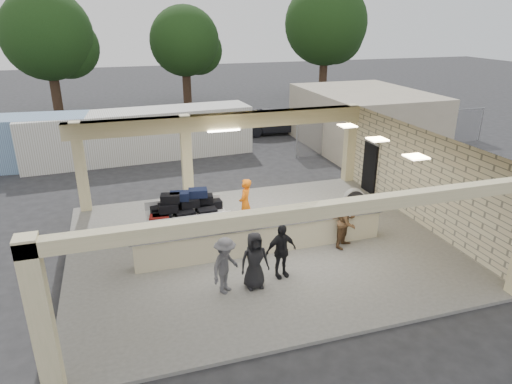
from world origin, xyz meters
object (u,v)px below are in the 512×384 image
object	(u,v)px
car_white_a	(347,126)
car_dark	(275,122)
passenger_d	(255,260)
passenger_b	(281,251)
container_white	(141,135)
passenger_c	(225,266)
car_white_b	(372,121)
drum_fan	(354,199)
luggage_cart	(185,210)
passenger_a	(348,222)
baggage_counter	(263,237)
baggage_handler	(245,204)

from	to	relation	value
car_white_a	car_dark	world-z (taller)	car_dark
passenger_d	car_dark	world-z (taller)	passenger_d
passenger_b	container_white	bearing A→B (deg)	92.99
passenger_c	car_white_b	size ratio (longest dim) A/B	0.35
drum_fan	car_white_b	xyz separation A→B (m)	(7.58, 11.45, 0.15)
car_dark	container_white	distance (m)	9.05
luggage_cart	passenger_a	size ratio (longest dim) A/B	1.56
car_white_b	car_white_a	bearing A→B (deg)	116.69
passenger_b	baggage_counter	bearing A→B (deg)	81.34
passenger_b	car_white_a	bearing A→B (deg)	46.94
drum_fan	passenger_c	bearing A→B (deg)	-133.69
car_white_a	car_dark	distance (m)	4.54
car_white_b	passenger_a	bearing A→B (deg)	154.50
passenger_b	car_white_a	xyz separation A→B (m)	(9.65, 14.28, -0.21)
container_white	passenger_d	bearing A→B (deg)	-85.57
drum_fan	passenger_a	bearing A→B (deg)	-109.98
baggage_counter	container_white	distance (m)	12.31
container_white	car_dark	bearing A→B (deg)	15.13
baggage_counter	container_white	world-z (taller)	container_white
car_dark	container_white	xyz separation A→B (m)	(-8.55, -2.93, 0.51)
car_dark	container_white	bearing A→B (deg)	111.87
car_white_b	baggage_handler	bearing A→B (deg)	142.13
luggage_cart	passenger_b	distance (m)	4.15
drum_fan	passenger_c	distance (m)	7.19
container_white	car_white_a	bearing A→B (deg)	-0.39
car_white_a	container_white	size ratio (longest dim) A/B	0.42
container_white	baggage_counter	bearing A→B (deg)	-80.30
baggage_counter	baggage_handler	size ratio (longest dim) A/B	4.53
car_white_a	container_white	distance (m)	12.57
baggage_handler	passenger_d	world-z (taller)	baggage_handler
baggage_handler	car_white_a	distance (m)	14.57
luggage_cart	passenger_c	distance (m)	3.87
car_white_b	passenger_c	bearing A→B (deg)	146.43
baggage_counter	baggage_handler	xyz separation A→B (m)	(-0.05, 1.84, 0.42)
baggage_counter	passenger_c	xyz separation A→B (m)	(-1.69, -1.89, 0.32)
passenger_b	container_white	xyz separation A→B (m)	(-2.88, 13.54, 0.36)
passenger_b	luggage_cart	bearing A→B (deg)	112.13
car_white_a	car_white_b	world-z (taller)	car_white_b
car_white_a	container_white	world-z (taller)	container_white
baggage_counter	container_white	size ratio (longest dim) A/B	0.70
baggage_counter	passenger_c	bearing A→B (deg)	-131.79
passenger_c	passenger_b	bearing A→B (deg)	-31.89
passenger_c	container_white	distance (m)	13.89
luggage_cart	passenger_c	bearing A→B (deg)	-83.60
car_white_b	container_white	xyz separation A→B (m)	(-14.79, -1.51, 0.54)
car_white_a	container_white	bearing A→B (deg)	112.60
passenger_b	container_white	size ratio (longest dim) A/B	0.14
passenger_b	car_dark	xyz separation A→B (m)	(5.67, 16.47, -0.16)
baggage_counter	passenger_d	distance (m)	2.10
baggage_counter	drum_fan	xyz separation A→B (m)	(4.34, 2.01, -0.01)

